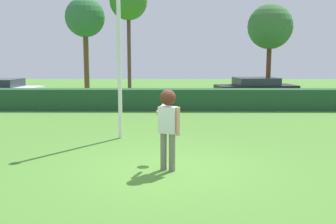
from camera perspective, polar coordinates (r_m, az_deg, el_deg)
ground_plane at (r=8.91m, az=-0.23°, el=-8.18°), size 60.00×60.00×0.00m
person at (r=8.53m, az=-0.01°, el=-1.02°), size 0.53×0.82×1.79m
frisbee at (r=9.38m, az=-0.43°, el=0.52°), size 0.27×0.27×0.03m
lamppost at (r=11.83m, az=-7.11°, el=11.04°), size 0.24×0.24×5.55m
hedge_row at (r=17.83m, az=0.04°, el=1.84°), size 26.83×0.90×0.94m
parked_car_black at (r=21.60m, az=12.58°, el=3.39°), size 4.42×2.34×1.25m
willow_tree at (r=27.81m, az=-11.90°, el=13.11°), size 2.66×2.66×6.24m
oak_tree at (r=27.23m, az=-5.75°, el=15.54°), size 2.51×2.51×7.20m
birch_tree at (r=23.33m, az=14.53°, el=11.78°), size 2.51×2.51×5.27m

